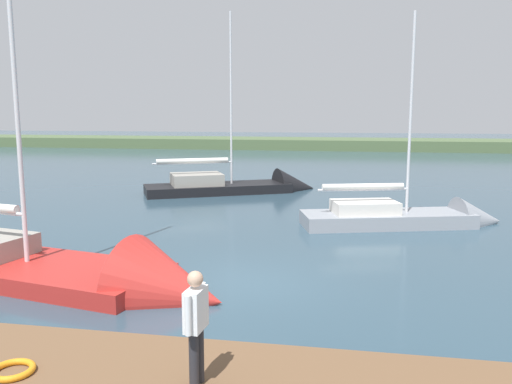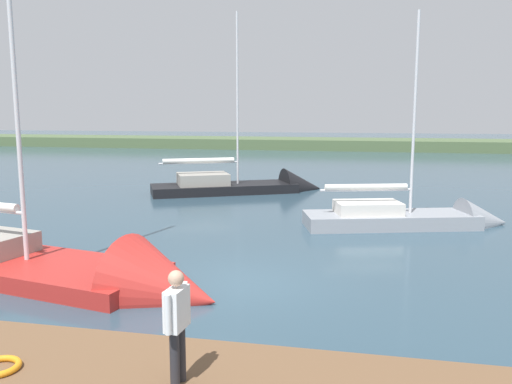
{
  "view_description": "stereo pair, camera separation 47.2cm",
  "coord_description": "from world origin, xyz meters",
  "px_view_note": "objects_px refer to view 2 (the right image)",
  "views": [
    {
      "loc": [
        -2.64,
        12.76,
        4.39
      ],
      "look_at": [
        0.25,
        -3.56,
        1.85
      ],
      "focal_mm": 36.74,
      "sensor_mm": 36.0,
      "label": 1
    },
    {
      "loc": [
        -3.1,
        12.67,
        4.39
      ],
      "look_at": [
        0.25,
        -3.56,
        1.85
      ],
      "focal_mm": 36.74,
      "sensor_mm": 36.0,
      "label": 2
    }
  ],
  "objects_px": {
    "sailboat_far_right": "(253,189)",
    "sailboat_near_dock": "(75,276)",
    "person_on_dock": "(177,319)",
    "sailboat_mid_channel": "(421,222)"
  },
  "relations": [
    {
      "from": "sailboat_far_right",
      "to": "sailboat_near_dock",
      "type": "height_order",
      "value": "sailboat_near_dock"
    },
    {
      "from": "sailboat_far_right",
      "to": "sailboat_near_dock",
      "type": "relative_size",
      "value": 0.81
    },
    {
      "from": "sailboat_mid_channel",
      "to": "person_on_dock",
      "type": "bearing_deg",
      "value": -124.65
    },
    {
      "from": "sailboat_near_dock",
      "to": "sailboat_mid_channel",
      "type": "relative_size",
      "value": 1.49
    },
    {
      "from": "sailboat_mid_channel",
      "to": "sailboat_far_right",
      "type": "bearing_deg",
      "value": 122.35
    },
    {
      "from": "sailboat_far_right",
      "to": "person_on_dock",
      "type": "xyz_separation_m",
      "value": [
        -3.47,
        21.4,
        1.34
      ]
    },
    {
      "from": "sailboat_far_right",
      "to": "sailboat_near_dock",
      "type": "distance_m",
      "value": 16.28
    },
    {
      "from": "sailboat_far_right",
      "to": "sailboat_near_dock",
      "type": "bearing_deg",
      "value": -120.67
    },
    {
      "from": "sailboat_far_right",
      "to": "sailboat_mid_channel",
      "type": "bearing_deg",
      "value": -68.0
    },
    {
      "from": "sailboat_near_dock",
      "to": "person_on_dock",
      "type": "distance_m",
      "value": 7.13
    }
  ]
}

